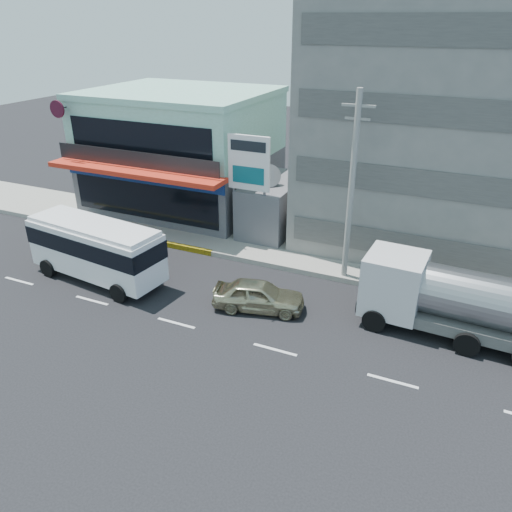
{
  "coord_description": "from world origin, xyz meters",
  "views": [
    {
      "loc": [
        11.47,
        -16.35,
        12.98
      ],
      "look_at": [
        2.31,
        3.98,
        2.2
      ],
      "focal_mm": 35.0,
      "sensor_mm": 36.0,
      "label": 1
    }
  ],
  "objects_px": {
    "satellite_dish": "(269,184)",
    "motorcycle_rider": "(123,250)",
    "billboard": "(249,169)",
    "concrete_building": "(455,130)",
    "utility_pole_near": "(351,189)",
    "shop_building": "(183,153)",
    "minibus": "(96,246)",
    "sedan": "(259,295)",
    "tanker_truck": "(454,300)"
  },
  "relations": [
    {
      "from": "satellite_dish",
      "to": "motorcycle_rider",
      "type": "relative_size",
      "value": 0.77
    },
    {
      "from": "minibus",
      "to": "tanker_truck",
      "type": "relative_size",
      "value": 0.93
    },
    {
      "from": "utility_pole_near",
      "to": "minibus",
      "type": "xyz_separation_m",
      "value": [
        -12.14,
        -5.38,
        -3.2
      ]
    },
    {
      "from": "shop_building",
      "to": "tanker_truck",
      "type": "height_order",
      "value": "shop_building"
    },
    {
      "from": "utility_pole_near",
      "to": "tanker_truck",
      "type": "bearing_deg",
      "value": -29.03
    },
    {
      "from": "shop_building",
      "to": "tanker_truck",
      "type": "bearing_deg",
      "value": -26.22
    },
    {
      "from": "concrete_building",
      "to": "utility_pole_near",
      "type": "height_order",
      "value": "concrete_building"
    },
    {
      "from": "billboard",
      "to": "minibus",
      "type": "xyz_separation_m",
      "value": [
        -5.64,
        -7.18,
        -2.98
      ]
    },
    {
      "from": "sedan",
      "to": "satellite_dish",
      "type": "bearing_deg",
      "value": 6.53
    },
    {
      "from": "sedan",
      "to": "motorcycle_rider",
      "type": "xyz_separation_m",
      "value": [
        -9.43,
        1.74,
        -0.11
      ]
    },
    {
      "from": "concrete_building",
      "to": "satellite_dish",
      "type": "relative_size",
      "value": 10.67
    },
    {
      "from": "shop_building",
      "to": "concrete_building",
      "type": "xyz_separation_m",
      "value": [
        18.0,
        1.05,
        3.0
      ]
    },
    {
      "from": "satellite_dish",
      "to": "billboard",
      "type": "bearing_deg",
      "value": -105.52
    },
    {
      "from": "utility_pole_near",
      "to": "motorcycle_rider",
      "type": "distance_m",
      "value": 13.54
    },
    {
      "from": "tanker_truck",
      "to": "motorcycle_rider",
      "type": "height_order",
      "value": "tanker_truck"
    },
    {
      "from": "billboard",
      "to": "utility_pole_near",
      "type": "height_order",
      "value": "utility_pole_near"
    },
    {
      "from": "minibus",
      "to": "motorcycle_rider",
      "type": "height_order",
      "value": "minibus"
    },
    {
      "from": "concrete_building",
      "to": "shop_building",
      "type": "bearing_deg",
      "value": -176.65
    },
    {
      "from": "shop_building",
      "to": "billboard",
      "type": "xyz_separation_m",
      "value": [
        7.5,
        -4.75,
        0.93
      ]
    },
    {
      "from": "concrete_building",
      "to": "sedan",
      "type": "relative_size",
      "value": 3.61
    },
    {
      "from": "utility_pole_near",
      "to": "minibus",
      "type": "bearing_deg",
      "value": -156.08
    },
    {
      "from": "minibus",
      "to": "sedan",
      "type": "xyz_separation_m",
      "value": [
        9.14,
        0.74,
        -1.19
      ]
    },
    {
      "from": "concrete_building",
      "to": "motorcycle_rider",
      "type": "distance_m",
      "value": 20.51
    },
    {
      "from": "utility_pole_near",
      "to": "sedan",
      "type": "relative_size",
      "value": 2.26
    },
    {
      "from": "utility_pole_near",
      "to": "billboard",
      "type": "bearing_deg",
      "value": 164.52
    },
    {
      "from": "shop_building",
      "to": "concrete_building",
      "type": "distance_m",
      "value": 18.28
    },
    {
      "from": "utility_pole_near",
      "to": "motorcycle_rider",
      "type": "bearing_deg",
      "value": -166.85
    },
    {
      "from": "concrete_building",
      "to": "billboard",
      "type": "xyz_separation_m",
      "value": [
        -10.5,
        -5.8,
        -2.07
      ]
    },
    {
      "from": "concrete_building",
      "to": "utility_pole_near",
      "type": "distance_m",
      "value": 8.79
    },
    {
      "from": "shop_building",
      "to": "minibus",
      "type": "bearing_deg",
      "value": -81.13
    },
    {
      "from": "minibus",
      "to": "motorcycle_rider",
      "type": "bearing_deg",
      "value": 96.83
    },
    {
      "from": "motorcycle_rider",
      "to": "billboard",
      "type": "bearing_deg",
      "value": 38.4
    },
    {
      "from": "shop_building",
      "to": "utility_pole_near",
      "type": "xyz_separation_m",
      "value": [
        14.0,
        -6.55,
        1.15
      ]
    },
    {
      "from": "satellite_dish",
      "to": "shop_building",
      "type": "bearing_deg",
      "value": 159.79
    },
    {
      "from": "tanker_truck",
      "to": "concrete_building",
      "type": "bearing_deg",
      "value": 98.66
    },
    {
      "from": "shop_building",
      "to": "satellite_dish",
      "type": "height_order",
      "value": "shop_building"
    },
    {
      "from": "shop_building",
      "to": "billboard",
      "type": "relative_size",
      "value": 1.8
    },
    {
      "from": "shop_building",
      "to": "motorcycle_rider",
      "type": "height_order",
      "value": "shop_building"
    },
    {
      "from": "shop_building",
      "to": "motorcycle_rider",
      "type": "xyz_separation_m",
      "value": [
        1.57,
        -9.45,
        -3.35
      ]
    },
    {
      "from": "satellite_dish",
      "to": "utility_pole_near",
      "type": "distance_m",
      "value": 7.17
    },
    {
      "from": "concrete_building",
      "to": "tanker_truck",
      "type": "relative_size",
      "value": 1.85
    },
    {
      "from": "satellite_dish",
      "to": "utility_pole_near",
      "type": "height_order",
      "value": "utility_pole_near"
    },
    {
      "from": "concrete_building",
      "to": "billboard",
      "type": "relative_size",
      "value": 2.32
    },
    {
      "from": "concrete_building",
      "to": "billboard",
      "type": "distance_m",
      "value": 12.17
    },
    {
      "from": "billboard",
      "to": "sedan",
      "type": "relative_size",
      "value": 1.56
    },
    {
      "from": "utility_pole_near",
      "to": "motorcycle_rider",
      "type": "height_order",
      "value": "utility_pole_near"
    },
    {
      "from": "shop_building",
      "to": "satellite_dish",
      "type": "distance_m",
      "value": 8.54
    },
    {
      "from": "shop_building",
      "to": "minibus",
      "type": "distance_m",
      "value": 12.25
    },
    {
      "from": "shop_building",
      "to": "utility_pole_near",
      "type": "distance_m",
      "value": 15.5
    },
    {
      "from": "billboard",
      "to": "concrete_building",
      "type": "bearing_deg",
      "value": 28.92
    }
  ]
}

